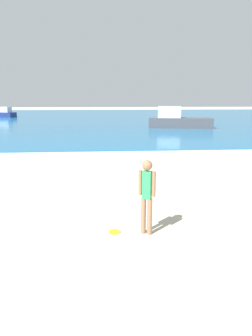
{
  "coord_description": "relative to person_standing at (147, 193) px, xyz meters",
  "views": [
    {
      "loc": [
        -0.47,
        -0.77,
        2.75
      ],
      "look_at": [
        0.13,
        6.65,
        1.04
      ],
      "focal_mm": 32.48,
      "sensor_mm": 36.0,
      "label": 1
    }
  ],
  "objects": [
    {
      "name": "water",
      "position": [
        -0.42,
        40.13,
        -0.86
      ],
      "size": [
        160.0,
        60.0,
        0.06
      ],
      "primitive_type": "cube",
      "color": "#1E6B9E",
      "rests_on": "ground"
    },
    {
      "name": "person_standing",
      "position": [
        0.0,
        0.0,
        0.0
      ],
      "size": [
        0.33,
        0.21,
        1.56
      ],
      "rotation": [
        0.0,
        0.0,
        2.67
      ],
      "color": "#936B4C",
      "rests_on": "ground"
    },
    {
      "name": "frisbee",
      "position": [
        -0.66,
        0.1,
        -0.88
      ],
      "size": [
        0.25,
        0.25,
        0.03
      ],
      "primitive_type": "cylinder",
      "color": "yellow",
      "rests_on": "ground"
    },
    {
      "name": "boat_near",
      "position": [
        6.24,
        22.37,
        -0.14
      ],
      "size": [
        6.08,
        3.01,
        1.98
      ],
      "rotation": [
        0.0,
        0.0,
        -0.2
      ],
      "color": "#4C4C51",
      "rests_on": "water"
    },
    {
      "name": "boat_far",
      "position": [
        -15.48,
        40.92,
        -0.31
      ],
      "size": [
        4.6,
        3.15,
        1.5
      ],
      "rotation": [
        0.0,
        0.0,
        2.71
      ],
      "color": "navy",
      "rests_on": "water"
    }
  ]
}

